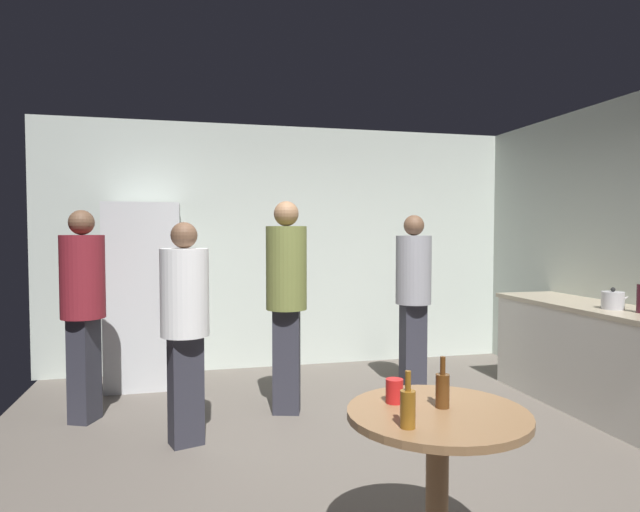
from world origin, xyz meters
The scene contains 13 objects.
ground_plane centered at (0.00, 0.00, -0.05)m, with size 5.20×5.20×0.10m, color #5B544C.
wall_back centered at (0.00, 2.63, 1.35)m, with size 5.32×0.06×2.70m, color beige.
refrigerator centered at (-1.51, 2.20, 0.90)m, with size 0.70×0.68×1.80m.
kitchen_counter centered at (2.28, 0.49, 0.45)m, with size 0.64×2.02×0.90m.
kettle centered at (2.23, 0.24, 0.97)m, with size 0.24×0.17×0.18m.
foreground_table centered at (-0.01, -1.24, 0.63)m, with size 0.80×0.80×0.73m.
beer_bottle_amber centered at (-0.22, -1.40, 0.82)m, with size 0.06×0.06×0.23m.
beer_bottle_brown centered at (0.02, -1.20, 0.82)m, with size 0.06×0.06×0.23m.
plastic_cup_red centered at (-0.16, -1.09, 0.79)m, with size 0.08×0.08×0.11m, color red.
person_in_maroon_shirt centered at (-1.90, 1.20, 0.99)m, with size 0.45×0.45×1.69m.
person_in_gray_shirt centered at (1.02, 1.42, 0.98)m, with size 0.35×0.35×1.68m.
person_in_olive_shirt centered at (-0.29, 1.03, 1.04)m, with size 0.42×0.42×1.77m.
person_in_white_shirt centered at (-1.10, 0.53, 0.93)m, with size 0.43×0.43×1.59m.
Camera 1 is at (-1.06, -3.38, 1.52)m, focal length 30.20 mm.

